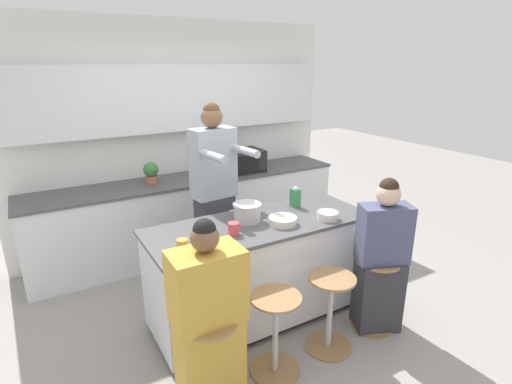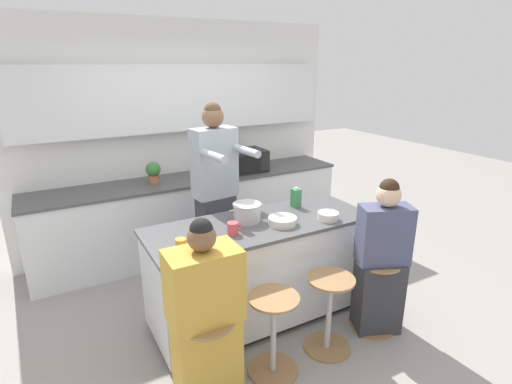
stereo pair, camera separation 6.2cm
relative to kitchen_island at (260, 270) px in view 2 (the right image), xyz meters
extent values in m
plane|color=gray|center=(0.00, 0.00, -0.47)|extent=(16.00, 16.00, 0.00)
cube|color=silver|center=(0.00, 1.95, 0.88)|extent=(4.01, 0.06, 2.70)
cube|color=silver|center=(0.00, 1.84, 1.36)|extent=(3.69, 0.16, 0.75)
cube|color=silver|center=(0.00, 1.59, -0.02)|extent=(3.69, 0.62, 0.89)
cube|color=#4C4C4F|center=(0.00, 1.59, 0.44)|extent=(3.72, 0.65, 0.03)
cube|color=black|center=(0.00, 0.00, -0.44)|extent=(1.84, 0.63, 0.06)
cube|color=silver|center=(0.00, 0.00, 0.01)|extent=(1.92, 0.71, 0.84)
cube|color=#4C4C4F|center=(0.00, 0.00, 0.44)|extent=(1.96, 0.75, 0.03)
cylinder|color=#B7BABC|center=(-0.78, -0.66, -0.15)|extent=(0.04, 0.04, 0.61)
cylinder|color=#997047|center=(-0.78, -0.66, 0.17)|extent=(0.37, 0.37, 0.02)
cylinder|color=#997047|center=(-0.26, -0.65, -0.46)|extent=(0.38, 0.38, 0.01)
cylinder|color=#B7BABC|center=(-0.26, -0.65, -0.15)|extent=(0.04, 0.04, 0.61)
cylinder|color=#997047|center=(-0.26, -0.65, 0.17)|extent=(0.37, 0.37, 0.02)
cylinder|color=#997047|center=(0.26, -0.65, -0.46)|extent=(0.38, 0.38, 0.01)
cylinder|color=#B7BABC|center=(0.26, -0.65, -0.15)|extent=(0.04, 0.04, 0.61)
cylinder|color=#997047|center=(0.26, -0.65, 0.17)|extent=(0.37, 0.37, 0.02)
cylinder|color=#997047|center=(0.78, -0.63, -0.46)|extent=(0.38, 0.38, 0.01)
cylinder|color=#B7BABC|center=(0.78, -0.63, -0.15)|extent=(0.04, 0.04, 0.61)
cylinder|color=#997047|center=(0.78, -0.63, 0.17)|extent=(0.37, 0.37, 0.02)
cube|color=#383842|center=(-0.10, 0.73, 0.01)|extent=(0.38, 0.26, 0.96)
cube|color=#9EA8B2|center=(-0.10, 0.73, 0.83)|extent=(0.44, 0.27, 0.67)
cylinder|color=#9EA8B2|center=(-0.24, 0.41, 0.98)|extent=(0.11, 0.38, 0.07)
cylinder|color=#9EA8B2|center=(0.11, 0.45, 0.98)|extent=(0.11, 0.38, 0.07)
sphere|color=brown|center=(-0.10, 0.73, 1.27)|extent=(0.23, 0.23, 0.20)
sphere|color=#513823|center=(-0.10, 0.73, 1.33)|extent=(0.18, 0.18, 0.16)
cube|color=gold|center=(-0.78, -0.64, -0.15)|extent=(0.43, 0.27, 0.64)
cube|color=gold|center=(-0.78, -0.64, 0.42)|extent=(0.46, 0.29, 0.48)
sphere|color=brown|center=(-0.78, -0.64, 0.75)|extent=(0.18, 0.18, 0.18)
sphere|color=black|center=(-0.78, -0.64, 0.80)|extent=(0.15, 0.15, 0.14)
cube|color=#333338|center=(0.80, -0.64, -0.15)|extent=(0.44, 0.39, 0.64)
cube|color=#474C6B|center=(0.80, -0.64, 0.42)|extent=(0.46, 0.37, 0.49)
sphere|color=#DBB293|center=(0.80, -0.64, 0.76)|extent=(0.26, 0.26, 0.20)
sphere|color=black|center=(0.80, -0.64, 0.82)|extent=(0.21, 0.21, 0.16)
cylinder|color=#B7BABC|center=(-0.08, 0.08, 0.53)|extent=(0.23, 0.23, 0.15)
cylinder|color=#B7BABC|center=(-0.08, 0.08, 0.61)|extent=(0.24, 0.24, 0.01)
cylinder|color=#B7BABC|center=(-0.22, 0.08, 0.58)|extent=(0.05, 0.01, 0.01)
cylinder|color=#B7BABC|center=(0.06, 0.08, 0.58)|extent=(0.05, 0.01, 0.01)
cylinder|color=silver|center=(0.54, -0.23, 0.49)|extent=(0.18, 0.18, 0.07)
cylinder|color=silver|center=(0.14, -0.13, 0.49)|extent=(0.24, 0.24, 0.06)
cylinder|color=#DB4C51|center=(-0.31, -0.11, 0.51)|extent=(0.09, 0.09, 0.10)
torus|color=#DB4C51|center=(-0.26, -0.11, 0.51)|extent=(0.04, 0.01, 0.04)
cylinder|color=orange|center=(-0.76, -0.18, 0.50)|extent=(0.08, 0.08, 0.09)
torus|color=orange|center=(-0.71, -0.18, 0.51)|extent=(0.04, 0.01, 0.04)
cube|color=#38844C|center=(0.48, 0.17, 0.55)|extent=(0.08, 0.08, 0.17)
cylinder|color=white|center=(0.48, 0.17, 0.64)|extent=(0.03, 0.03, 0.02)
cube|color=black|center=(0.67, 1.56, 0.59)|extent=(0.50, 0.38, 0.27)
cube|color=black|center=(0.62, 1.37, 0.59)|extent=(0.31, 0.01, 0.20)
cube|color=black|center=(0.85, 1.37, 0.59)|extent=(0.09, 0.01, 0.21)
cylinder|color=#A86042|center=(-0.47, 1.59, 0.50)|extent=(0.12, 0.12, 0.09)
sphere|color=#387538|center=(-0.47, 1.59, 0.62)|extent=(0.17, 0.17, 0.17)
camera|label=1|loc=(-1.62, -2.70, 1.76)|focal=28.00mm
camera|label=2|loc=(-1.57, -2.73, 1.76)|focal=28.00mm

